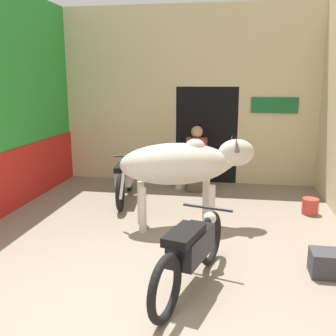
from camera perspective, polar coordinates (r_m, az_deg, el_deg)
The scene contains 9 objects.
ground_plane at distance 3.89m, azimuth -7.02°, elevation -20.85°, with size 30.00×30.00×0.00m, color gray.
wall_back_with_doorway at distance 8.52m, azimuth 4.02°, elevation 8.51°, with size 5.28×0.93×3.63m.
cow at distance 5.73m, azimuth 2.26°, elevation 0.59°, with size 2.04×1.09×1.37m.
motorcycle_near at distance 4.14m, azimuth 3.37°, elevation -11.83°, with size 0.70×1.85×0.75m.
motorcycle_far at distance 7.17m, azimuth -6.25°, elevation -1.41°, with size 0.58×1.85×0.73m.
shopkeeper_seated at distance 7.68m, azimuth 4.14°, elevation 1.65°, with size 0.40×0.34×1.28m.
plastic_stool at distance 7.89m, azimuth 1.78°, elevation -1.29°, with size 0.31×0.31×0.45m.
crate at distance 4.86m, azimuth 22.52°, elevation -12.70°, with size 0.44×0.32×0.28m.
bucket at distance 6.84m, azimuth 19.94°, elevation -5.25°, with size 0.26×0.26×0.26m.
Camera 1 is at (0.97, -3.10, 2.14)m, focal length 42.00 mm.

